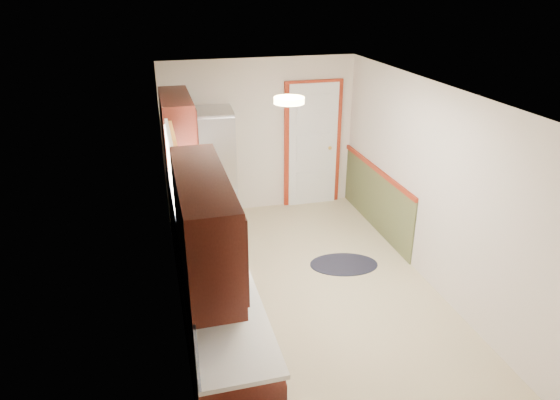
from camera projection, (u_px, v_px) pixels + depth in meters
room_shell at (309, 198)px, 5.56m from camera, size 3.20×5.20×2.52m
kitchen_run at (204, 256)px, 5.17m from camera, size 0.63×4.00×2.20m
back_wall_trim at (326, 156)px, 7.87m from camera, size 1.12×2.30×2.08m
ceiling_fixture at (289, 100)px, 4.85m from camera, size 0.30×0.30×0.06m
microwave at (220, 278)px, 4.16m from camera, size 0.45×0.66×0.41m
refrigerator at (209, 170)px, 7.30m from camera, size 0.78×0.77×1.78m
rug at (344, 264)px, 6.56m from camera, size 0.99×0.74×0.01m
cooktop at (197, 203)px, 6.05m from camera, size 0.48×0.57×0.02m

